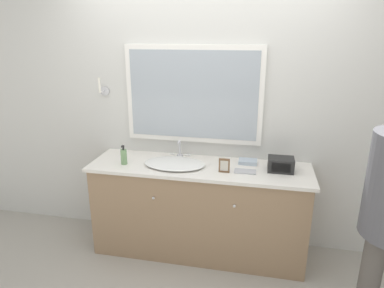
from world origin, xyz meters
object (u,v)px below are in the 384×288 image
(sink_basin, at_px, (175,163))
(soap_bottle, at_px, (124,156))
(picture_frame, at_px, (224,166))
(appliance_box, at_px, (281,164))

(sink_basin, height_order, soap_bottle, soap_bottle)
(soap_bottle, bearing_deg, picture_frame, -0.49)
(sink_basin, bearing_deg, picture_frame, -9.78)
(soap_bottle, height_order, appliance_box, soap_bottle)
(sink_basin, distance_m, appliance_box, 0.92)
(appliance_box, bearing_deg, soap_bottle, -174.89)
(appliance_box, xyz_separation_m, picture_frame, (-0.47, -0.13, 0.00))
(sink_basin, bearing_deg, appliance_box, 3.26)
(soap_bottle, xyz_separation_m, picture_frame, (0.90, -0.01, -0.01))
(appliance_box, relative_size, picture_frame, 1.75)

